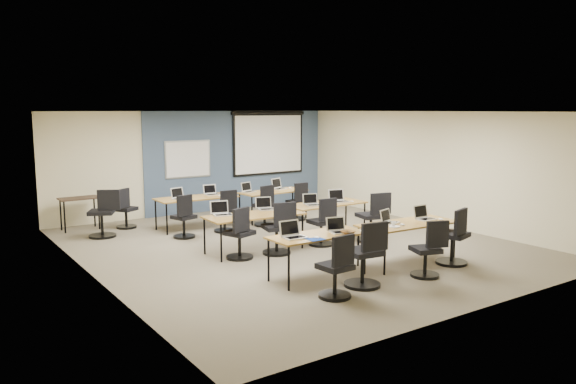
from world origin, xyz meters
TOP-DOWN VIEW (x-y plane):
  - floor at (0.00, 0.00)m, footprint 8.00×9.00m
  - ceiling at (0.00, 0.00)m, footprint 8.00×9.00m
  - wall_back at (0.00, 4.50)m, footprint 8.00×0.04m
  - wall_front at (0.00, -4.50)m, footprint 8.00×0.04m
  - wall_left at (-4.00, 0.00)m, footprint 0.04×9.00m
  - wall_right at (4.00, 0.00)m, footprint 0.04×9.00m
  - blue_accent_panel at (1.25, 4.47)m, footprint 5.50×0.04m
  - whiteboard at (-0.30, 4.43)m, footprint 1.28×0.03m
  - projector_screen at (2.20, 4.41)m, footprint 2.40×0.10m
  - training_table_front_left at (-0.96, -2.05)m, footprint 1.67×0.69m
  - training_table_front_right at (0.94, -2.23)m, footprint 1.88×0.78m
  - training_table_mid_left at (-0.92, 0.02)m, footprint 1.93×0.80m
  - training_table_mid_right at (1.04, 0.28)m, footprint 1.81×0.75m
  - training_table_back_left at (-0.91, 2.65)m, footprint 1.86×0.77m
  - training_table_back_right at (1.09, 2.46)m, footprint 1.71×0.71m
  - laptop_0 at (-1.43, -2.02)m, footprint 0.36×0.30m
  - mouse_0 at (-1.14, -2.26)m, footprint 0.08×0.11m
  - task_chair_0 at (-1.35, -3.03)m, footprint 0.49×0.49m
  - laptop_1 at (-0.59, -2.14)m, footprint 0.33×0.28m
  - mouse_1 at (-0.24, -2.32)m, footprint 0.09×0.11m
  - task_chair_1 at (-0.64, -2.86)m, footprint 0.58×0.58m
  - laptop_2 at (0.64, -2.05)m, footprint 0.32×0.27m
  - mouse_2 at (0.69, -2.33)m, footprint 0.08×0.11m
  - task_chair_2 at (0.56, -3.06)m, footprint 0.49×0.48m
  - laptop_3 at (1.42, -2.17)m, footprint 0.34×0.29m
  - mouse_3 at (1.64, -2.38)m, footprint 0.09×0.12m
  - task_chair_3 at (1.52, -2.80)m, footprint 0.57×0.56m
  - laptop_4 at (-1.47, 0.33)m, footprint 0.36×0.30m
  - mouse_4 at (-1.24, 0.11)m, footprint 0.09×0.12m
  - task_chair_4 at (-1.44, -0.33)m, footprint 0.53×0.51m
  - laptop_5 at (-0.45, 0.36)m, footprint 0.33×0.28m
  - mouse_5 at (-0.30, 0.18)m, footprint 0.06×0.09m
  - task_chair_5 at (-0.66, -0.43)m, footprint 0.54×0.54m
  - laptop_6 at (0.64, 0.23)m, footprint 0.32×0.27m
  - mouse_6 at (0.86, 0.14)m, footprint 0.08×0.11m
  - task_chair_6 at (0.46, -0.37)m, footprint 0.51×0.51m
  - laptop_7 at (1.39, 0.27)m, footprint 0.36×0.30m
  - mouse_7 at (1.62, 0.09)m, footprint 0.07×0.10m
  - task_chair_7 at (1.54, -0.69)m, footprint 0.58×0.58m
  - laptop_8 at (-1.36, 2.62)m, footprint 0.33×0.28m
  - mouse_8 at (-1.13, 2.45)m, footprint 0.06×0.09m
  - task_chair_8 at (-1.59, 1.84)m, footprint 0.48×0.47m
  - laptop_9 at (-0.47, 2.77)m, footprint 0.31×0.27m
  - mouse_9 at (-0.40, 2.46)m, footprint 0.06×0.09m
  - task_chair_9 at (-0.57, 1.87)m, footprint 0.49×0.49m
  - laptop_10 at (0.48, 2.66)m, footprint 0.31×0.26m
  - mouse_10 at (0.83, 2.51)m, footprint 0.08×0.11m
  - task_chair_10 at (0.53, 1.94)m, footprint 0.51×0.51m
  - laptop_11 at (1.39, 2.68)m, footprint 0.36×0.30m
  - mouse_11 at (1.68, 2.57)m, footprint 0.07×0.10m
  - task_chair_11 at (1.57, 2.08)m, footprint 0.47×0.47m
  - blue_mousepad at (-1.21, -2.32)m, footprint 0.27×0.23m
  - snack_bowl at (-0.54, -2.32)m, footprint 0.25×0.25m
  - snack_plate at (0.49, -2.34)m, footprint 0.22×0.22m
  - coffee_cup at (0.49, -2.31)m, footprint 0.09×0.09m
  - utility_table at (-3.21, 3.98)m, footprint 0.88×0.49m
  - spare_chair_a at (-2.30, 3.53)m, footprint 0.52×0.46m
  - spare_chair_b at (-2.99, 2.90)m, footprint 0.63×0.58m

SIDE VIEW (x-z plane):
  - floor at x=0.00m, z-range -0.01..0.01m
  - spare_chair_a at x=-2.30m, z-range -0.09..0.86m
  - task_chair_11 at x=1.57m, z-range -0.09..0.87m
  - task_chair_8 at x=-1.59m, z-range -0.09..0.87m
  - task_chair_2 at x=0.56m, z-range -0.09..0.87m
  - task_chair_9 at x=-0.57m, z-range -0.09..0.88m
  - task_chair_0 at x=-1.35m, z-range -0.09..0.88m
  - task_chair_10 at x=0.53m, z-range -0.09..0.90m
  - task_chair_4 at x=-1.44m, z-range -0.09..0.90m
  - task_chair_6 at x=0.46m, z-range -0.09..0.90m
  - task_chair_5 at x=-0.66m, z-range -0.09..0.93m
  - task_chair_3 at x=1.52m, z-range -0.09..0.95m
  - task_chair_7 at x=1.54m, z-range -0.09..0.96m
  - task_chair_1 at x=-0.64m, z-range -0.09..0.96m
  - spare_chair_b at x=-2.99m, z-range -0.09..0.96m
  - utility_table at x=-3.21m, z-range 0.28..1.03m
  - training_table_front_left at x=-0.96m, z-range 0.32..1.05m
  - training_table_back_right at x=1.09m, z-range 0.32..1.05m
  - training_table_mid_right at x=1.04m, z-range 0.32..1.05m
  - training_table_back_left at x=-0.91m, z-range 0.32..1.05m
  - training_table_front_right at x=0.94m, z-range 0.32..1.05m
  - training_table_mid_left at x=-0.92m, z-range 0.32..1.05m
  - blue_mousepad at x=-1.21m, z-range 0.73..0.74m
  - snack_plate at x=0.49m, z-range 0.73..0.74m
  - mouse_5 at x=-0.30m, z-range 0.73..0.76m
  - mouse_9 at x=-0.40m, z-range 0.73..0.76m
  - mouse_8 at x=-1.13m, z-range 0.73..0.76m
  - mouse_6 at x=0.86m, z-range 0.73..0.76m
  - mouse_1 at x=-0.24m, z-range 0.73..0.76m
  - mouse_11 at x=1.68m, z-range 0.73..0.76m
  - mouse_10 at x=0.83m, z-range 0.73..0.76m
  - mouse_7 at x=1.62m, z-range 0.72..0.76m
  - mouse_0 at x=-1.14m, z-range 0.72..0.76m
  - mouse_4 at x=-1.24m, z-range 0.72..0.76m
  - mouse_3 at x=1.64m, z-range 0.72..0.76m
  - mouse_2 at x=0.69m, z-range 0.72..0.76m
  - snack_bowl at x=-0.54m, z-range 0.73..0.79m
  - coffee_cup at x=0.49m, z-range 0.74..0.80m
  - laptop_10 at x=0.48m, z-range 0.67..0.91m
  - laptop_9 at x=-0.47m, z-range 0.67..0.91m
  - laptop_2 at x=0.64m, z-range 0.67..0.91m
  - laptop_6 at x=0.64m, z-range 0.67..0.91m
  - laptop_1 at x=-0.59m, z-range 0.67..0.92m
  - laptop_5 at x=-0.45m, z-range 0.67..0.92m
  - laptop_8 at x=-1.36m, z-range 0.67..0.92m
  - laptop_3 at x=1.42m, z-range 0.66..0.92m
  - laptop_4 at x=-1.47m, z-range 0.66..0.93m
  - laptop_11 at x=1.39m, z-range 0.66..0.93m
  - laptop_0 at x=-1.43m, z-range 0.66..0.93m
  - laptop_7 at x=1.39m, z-range 0.66..0.93m
  - wall_back at x=0.00m, z-range 0.00..2.70m
  - wall_front at x=0.00m, z-range 0.00..2.70m
  - wall_left at x=-4.00m, z-range 0.00..2.70m
  - wall_right at x=4.00m, z-range 0.00..2.70m
  - blue_accent_panel at x=1.25m, z-range 0.00..2.70m
  - whiteboard at x=-0.30m, z-range 0.96..1.94m
  - projector_screen at x=2.20m, z-range 0.98..2.80m
  - ceiling at x=0.00m, z-range 2.69..2.71m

